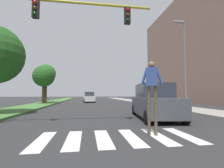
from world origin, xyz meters
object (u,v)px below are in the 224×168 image
traffic_light_gantry (33,27)px  sedan_distant (88,97)px  street_lamp_right (184,56)px  sedan_midblock (89,97)px  suv_crossing (154,102)px  tree_far (44,76)px  pedestrian_performer (152,86)px  tree_distant (46,74)px

traffic_light_gantry → sedan_distant: (2.63, 30.68, -3.51)m
street_lamp_right → sedan_midblock: 17.88m
suv_crossing → sedan_distant: 29.36m
tree_far → street_lamp_right: bearing=-36.8°
traffic_light_gantry → suv_crossing: traffic_light_gantry is taller
pedestrian_performer → sedan_midblock: (-1.87, 23.01, -0.85)m
tree_distant → sedan_distant: tree_distant is taller
tree_far → pedestrian_performer: tree_far is taller
tree_distant → sedan_distant: bearing=62.7°
tree_distant → pedestrian_performer: size_ratio=2.30×
tree_far → tree_distant: tree_distant is taller
tree_distant → sedan_distant: 14.41m
suv_crossing → sedan_distant: size_ratio=1.09×
tree_far → traffic_light_gantry: traffic_light_gantry is taller
street_lamp_right → sedan_midblock: size_ratio=1.66×
tree_distant → sedan_distant: size_ratio=1.30×
pedestrian_performer → tree_far: bearing=114.2°
street_lamp_right → sedan_distant: 26.88m
suv_crossing → tree_distant: bearing=120.7°
sedan_midblock → traffic_light_gantry: bearing=-97.3°
traffic_light_gantry → sedan_distant: 30.99m
sedan_midblock → sedan_distant: sedan_midblock is taller
street_lamp_right → pedestrian_performer: bearing=-128.6°
sedan_midblock → suv_crossing: bearing=-79.8°
suv_crossing → sedan_midblock: size_ratio=1.07×
suv_crossing → street_lamp_right: bearing=41.0°
pedestrian_performer → sedan_distant: (-1.91, 32.79, -0.86)m
traffic_light_gantry → tree_far: bearing=102.3°
pedestrian_performer → suv_crossing: 4.05m
street_lamp_right → tree_distant: bearing=137.4°
street_lamp_right → sedan_midblock: (-7.73, 15.68, -3.79)m
pedestrian_performer → street_lamp_right: bearing=51.4°
street_lamp_right → suv_crossing: size_ratio=1.56×
tree_far → pedestrian_performer: size_ratio=2.04×
sedan_midblock → sedan_distant: (-0.04, 9.77, -0.01)m
tree_distant → sedan_distant: (6.40, 12.40, -3.61)m
suv_crossing → sedan_midblock: bearing=100.2°
traffic_light_gantry → tree_distant: bearing=101.6°
traffic_light_gantry → sedan_midblock: bearing=82.7°
pedestrian_performer → sedan_distant: pedestrian_performer is taller
street_lamp_right → sedan_midblock: bearing=116.2°
tree_far → pedestrian_performer: bearing=-65.8°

